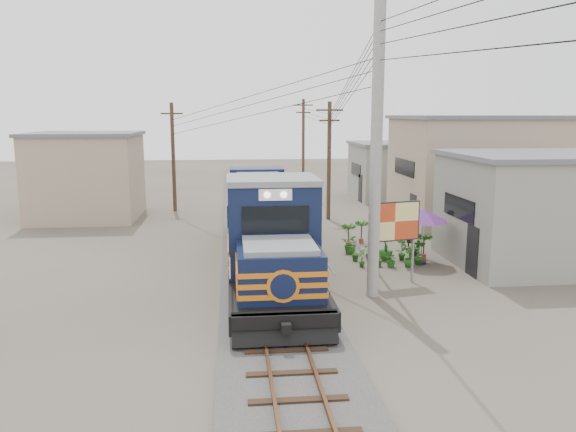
{
  "coord_description": "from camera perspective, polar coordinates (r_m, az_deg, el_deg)",
  "views": [
    {
      "loc": [
        -1.39,
        -18.93,
        6.28
      ],
      "look_at": [
        0.93,
        3.32,
        2.2
      ],
      "focal_mm": 35.0,
      "sensor_mm": 36.0,
      "label": 1
    }
  ],
  "objects": [
    {
      "name": "plant_nursery",
      "position": [
        24.73,
        9.89,
        -3.41
      ],
      "size": [
        3.42,
        3.3,
        1.13
      ],
      "color": "#235919",
      "rests_on": "ground"
    },
    {
      "name": "shophouse_front",
      "position": [
        25.73,
        24.18,
        0.66
      ],
      "size": [
        7.35,
        6.3,
        4.7
      ],
      "color": "gray",
      "rests_on": "ground"
    },
    {
      "name": "ground",
      "position": [
        19.99,
        -1.69,
        -7.98
      ],
      "size": [
        120.0,
        120.0,
        0.0
      ],
      "primitive_type": "plane",
      "color": "#473F35",
      "rests_on": "ground"
    },
    {
      "name": "wooden_pole_far",
      "position": [
        47.39,
        1.56,
        7.49
      ],
      "size": [
        1.6,
        0.24,
        7.5
      ],
      "color": "#4C3826",
      "rests_on": "ground"
    },
    {
      "name": "track",
      "position": [
        29.58,
        -3.14,
        -1.42
      ],
      "size": [
        1.15,
        70.0,
        0.12
      ],
      "color": "#51331E",
      "rests_on": "ground"
    },
    {
      "name": "shophouse_back",
      "position": [
        42.96,
        10.86,
        4.58
      ],
      "size": [
        6.3,
        6.3,
        4.2
      ],
      "color": "gray",
      "rests_on": "ground"
    },
    {
      "name": "power_lines",
      "position": [
        27.48,
        -3.44,
        13.0
      ],
      "size": [
        9.65,
        19.0,
        3.3
      ],
      "color": "black",
      "rests_on": "ground"
    },
    {
      "name": "billboard",
      "position": [
        21.03,
        10.75,
        -0.78
      ],
      "size": [
        2.0,
        0.53,
        3.12
      ],
      "rotation": [
        0.0,
        0.0,
        0.21
      ],
      "color": "#99999E",
      "rests_on": "ground"
    },
    {
      "name": "wooden_pole_mid",
      "position": [
        33.55,
        4.19,
        5.86
      ],
      "size": [
        1.6,
        0.24,
        7.0
      ],
      "color": "#4C3826",
      "rests_on": "ground"
    },
    {
      "name": "wooden_pole_left",
      "position": [
        37.19,
        -11.58,
        6.11
      ],
      "size": [
        1.6,
        0.24,
        7.0
      ],
      "color": "#4C3826",
      "rests_on": "ground"
    },
    {
      "name": "utility_pole_main",
      "position": [
        19.11,
        8.94,
        6.37
      ],
      "size": [
        0.4,
        0.4,
        10.0
      ],
      "color": "#9E9B93",
      "rests_on": "ground"
    },
    {
      "name": "market_umbrella",
      "position": [
        24.19,
        13.54,
        0.07
      ],
      "size": [
        2.48,
        2.48,
        2.37
      ],
      "rotation": [
        0.0,
        0.0,
        0.17
      ],
      "color": "black",
      "rests_on": "ground"
    },
    {
      "name": "locomotive",
      "position": [
        22.68,
        -2.33,
        -1.13
      ],
      "size": [
        3.03,
        16.5,
        4.09
      ],
      "color": "black",
      "rests_on": "ground"
    },
    {
      "name": "shophouse_mid",
      "position": [
        34.05,
        18.2,
        4.48
      ],
      "size": [
        8.4,
        7.35,
        6.2
      ],
      "color": "tan",
      "rests_on": "ground"
    },
    {
      "name": "vendor",
      "position": [
        26.9,
        12.27,
        -1.4
      ],
      "size": [
        0.79,
        0.78,
        1.84
      ],
      "primitive_type": "imported",
      "rotation": [
        0.0,
        0.0,
        3.91
      ],
      "color": "black",
      "rests_on": "ground"
    },
    {
      "name": "shophouse_left",
      "position": [
        36.16,
        -19.76,
        3.9
      ],
      "size": [
        6.3,
        6.3,
        5.2
      ],
      "color": "tan",
      "rests_on": "ground"
    },
    {
      "name": "ballast",
      "position": [
        29.61,
        -3.14,
        -1.76
      ],
      "size": [
        3.6,
        70.0,
        0.16
      ],
      "primitive_type": "cube",
      "color": "#595651",
      "rests_on": "ground"
    }
  ]
}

